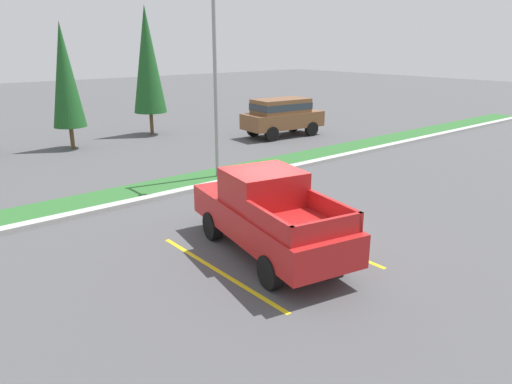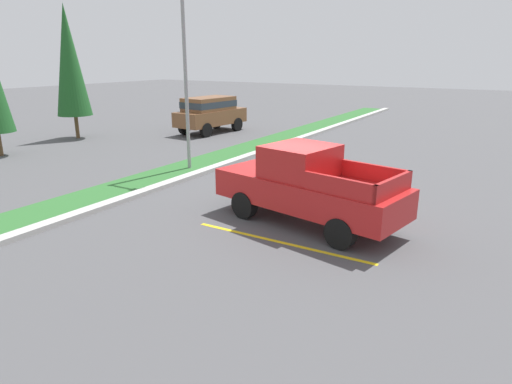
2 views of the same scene
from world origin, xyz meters
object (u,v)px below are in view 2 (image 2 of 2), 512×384
(pickup_truck_main, at_px, (307,186))
(suv_distant, at_px, (210,112))
(cypress_tree_right_inner, at_px, (69,61))
(street_light, at_px, (188,58))

(pickup_truck_main, xyz_separation_m, suv_distant, (10.87, 11.33, 0.20))
(pickup_truck_main, distance_m, cypress_tree_right_inner, 17.73)
(cypress_tree_right_inner, bearing_deg, street_light, -103.48)
(street_light, bearing_deg, suv_distant, 32.16)
(suv_distant, relative_size, street_light, 0.63)
(street_light, bearing_deg, cypress_tree_right_inner, 76.52)
(suv_distant, height_order, street_light, street_light)
(street_light, bearing_deg, pickup_truck_main, -115.72)
(pickup_truck_main, bearing_deg, street_light, 64.28)
(suv_distant, xyz_separation_m, street_light, (-7.76, -4.88, 3.07))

